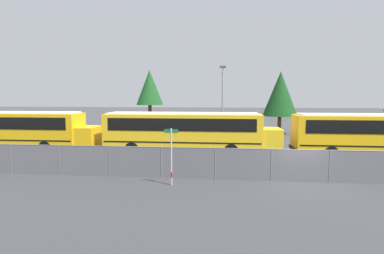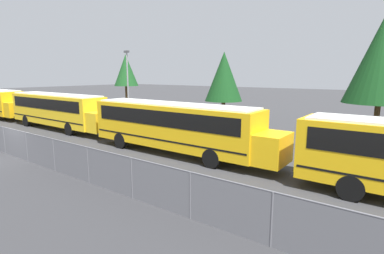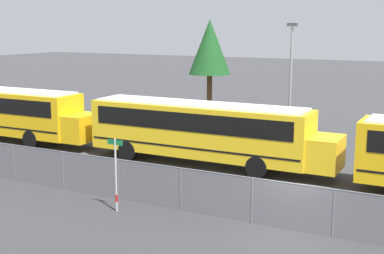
# 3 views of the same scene
# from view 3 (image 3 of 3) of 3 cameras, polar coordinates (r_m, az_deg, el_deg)

# --- Properties ---
(ground_plane) EXTENTS (200.00, 200.00, 0.00)m
(ground_plane) POSITION_cam_3_polar(r_m,az_deg,el_deg) (20.19, 10.44, -10.76)
(ground_plane) COLOR #38383A
(fence) EXTENTS (69.99, 0.07, 1.79)m
(fence) POSITION_cam_3_polar(r_m,az_deg,el_deg) (19.87, 10.53, -8.30)
(fence) COLOR #9EA0A5
(fence) RESTS_ON ground_plane
(school_bus_0) EXTENTS (13.81, 2.46, 3.32)m
(school_bus_0) POSITION_cam_3_polar(r_m,az_deg,el_deg) (36.93, -19.65, 1.79)
(school_bus_0) COLOR yellow
(school_bus_0) RESTS_ON ground_plane
(school_bus_1) EXTENTS (13.81, 2.46, 3.32)m
(school_bus_1) POSITION_cam_3_polar(r_m,az_deg,el_deg) (28.34, 1.15, -0.13)
(school_bus_1) COLOR yellow
(school_bus_1) RESTS_ON ground_plane
(street_sign) EXTENTS (0.70, 0.09, 2.99)m
(street_sign) POSITION_cam_3_polar(r_m,az_deg,el_deg) (21.47, -8.13, -4.91)
(street_sign) COLOR #B7B7BC
(street_sign) RESTS_ON ground_plane
(light_pole) EXTENTS (0.60, 0.24, 7.50)m
(light_pole) POSITION_cam_3_polar(r_m,az_deg,el_deg) (32.74, 10.46, 4.95)
(light_pole) COLOR gray
(light_pole) RESTS_ON ground_plane
(tree_0) EXTENTS (3.38, 3.38, 7.87)m
(tree_0) POSITION_cam_3_polar(r_m,az_deg,el_deg) (43.35, 1.90, 8.48)
(tree_0) COLOR #51381E
(tree_0) RESTS_ON ground_plane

